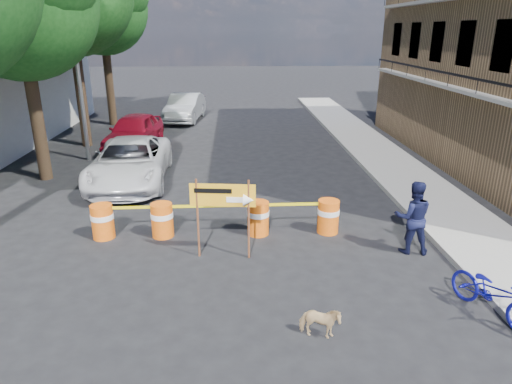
{
  "coord_description": "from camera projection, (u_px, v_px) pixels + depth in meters",
  "views": [
    {
      "loc": [
        0.01,
        -9.11,
        5.12
      ],
      "look_at": [
        0.55,
        1.54,
        1.3
      ],
      "focal_mm": 32.0,
      "sensor_mm": 36.0,
      "label": 1
    }
  ],
  "objects": [
    {
      "name": "ground",
      "position": [
        235.0,
        269.0,
        10.29
      ],
      "size": [
        120.0,
        120.0,
        0.0
      ],
      "primitive_type": "plane",
      "color": "black",
      "rests_on": "ground"
    },
    {
      "name": "sidewalk_east",
      "position": [
        408.0,
        180.0,
        16.2
      ],
      "size": [
        2.4,
        40.0,
        0.15
      ],
      "primitive_type": "cube",
      "color": "gray",
      "rests_on": "ground"
    },
    {
      "name": "tree_mid_a",
      "position": [
        20.0,
        0.0,
        14.53
      ],
      "size": [
        5.25,
        5.0,
        8.68
      ],
      "color": "#332316",
      "rests_on": "ground"
    },
    {
      "name": "tree_far",
      "position": [
        102.0,
        7.0,
        23.87
      ],
      "size": [
        5.04,
        4.8,
        8.84
      ],
      "color": "#332316",
      "rests_on": "ground"
    },
    {
      "name": "streetlamp",
      "position": [
        77.0,
        50.0,
        17.47
      ],
      "size": [
        1.25,
        0.18,
        8.0
      ],
      "color": "gray",
      "rests_on": "ground"
    },
    {
      "name": "barrel_far_left",
      "position": [
        103.0,
        221.0,
        11.72
      ],
      "size": [
        0.58,
        0.58,
        0.9
      ],
      "color": "#D95E0C",
      "rests_on": "ground"
    },
    {
      "name": "barrel_mid_left",
      "position": [
        162.0,
        219.0,
        11.8
      ],
      "size": [
        0.58,
        0.58,
        0.9
      ],
      "color": "#D95E0C",
      "rests_on": "ground"
    },
    {
      "name": "barrel_mid_right",
      "position": [
        258.0,
        217.0,
        11.93
      ],
      "size": [
        0.58,
        0.58,
        0.9
      ],
      "color": "#D95E0C",
      "rests_on": "ground"
    },
    {
      "name": "barrel_far_right",
      "position": [
        328.0,
        216.0,
        12.03
      ],
      "size": [
        0.58,
        0.58,
        0.9
      ],
      "color": "#D95E0C",
      "rests_on": "ground"
    },
    {
      "name": "detour_sign",
      "position": [
        232.0,
        201.0,
        10.36
      ],
      "size": [
        1.5,
        0.34,
        1.94
      ],
      "rotation": [
        0.0,
        0.0,
        -0.11
      ],
      "color": "#592D19",
      "rests_on": "ground"
    },
    {
      "name": "pedestrian",
      "position": [
        413.0,
        217.0,
        10.83
      ],
      "size": [
        0.97,
        0.81,
        1.8
      ],
      "primitive_type": "imported",
      "rotation": [
        0.0,
        0.0,
        2.99
      ],
      "color": "black",
      "rests_on": "ground"
    },
    {
      "name": "bicycle",
      "position": [
        498.0,
        272.0,
        8.32
      ],
      "size": [
        0.98,
        1.16,
        1.87
      ],
      "primitive_type": "imported",
      "rotation": [
        0.0,
        0.0,
        0.4
      ],
      "color": "#121398",
      "rests_on": "ground"
    },
    {
      "name": "dog",
      "position": [
        320.0,
        322.0,
        7.93
      ],
      "size": [
        0.79,
        0.51,
        0.62
      ],
      "primitive_type": "imported",
      "rotation": [
        0.0,
        0.0,
        1.31
      ],
      "color": "tan",
      "rests_on": "ground"
    },
    {
      "name": "suv_white",
      "position": [
        130.0,
        162.0,
        15.88
      ],
      "size": [
        2.73,
        5.52,
        1.5
      ],
      "primitive_type": "imported",
      "rotation": [
        0.0,
        0.0,
        0.04
      ],
      "color": "silver",
      "rests_on": "ground"
    },
    {
      "name": "sedan_red",
      "position": [
        134.0,
        132.0,
        20.49
      ],
      "size": [
        2.34,
        4.74,
        1.55
      ],
      "primitive_type": "imported",
      "rotation": [
        0.0,
        0.0,
        -0.11
      ],
      "color": "maroon",
      "rests_on": "ground"
    },
    {
      "name": "sedan_silver",
      "position": [
        185.0,
        107.0,
        26.81
      ],
      "size": [
        2.19,
        4.93,
        1.57
      ],
      "primitive_type": "imported",
      "rotation": [
        0.0,
        0.0,
        -0.11
      ],
      "color": "#A9ACB0",
      "rests_on": "ground"
    }
  ]
}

